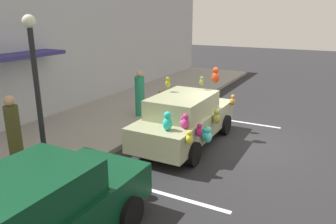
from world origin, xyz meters
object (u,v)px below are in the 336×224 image
plush_covered_car (185,119)px  teddy_bear_on_sidewalk (161,99)px  street_lamp_post (36,81)px  pedestrian_by_lamp (140,95)px  parked_sedan_behind (33,217)px  pedestrian_walking_past (15,137)px

plush_covered_car → teddy_bear_on_sidewalk: bearing=40.4°
street_lamp_post → pedestrian_by_lamp: street_lamp_post is taller
plush_covered_car → parked_sedan_behind: bearing=179.9°
pedestrian_by_lamp → teddy_bear_on_sidewalk: bearing=-7.0°
teddy_bear_on_sidewalk → pedestrian_walking_past: pedestrian_walking_past is taller
teddy_bear_on_sidewalk → plush_covered_car: bearing=-139.6°
parked_sedan_behind → pedestrian_walking_past: size_ratio=2.19×
plush_covered_car → parked_sedan_behind: 5.52m
teddy_bear_on_sidewalk → pedestrian_walking_past: (-6.58, 0.24, 0.57)m
parked_sedan_behind → teddy_bear_on_sidewalk: bearing=15.8°
teddy_bear_on_sidewalk → pedestrian_by_lamp: (-1.34, 0.16, 0.45)m
street_lamp_post → pedestrian_walking_past: street_lamp_post is taller
street_lamp_post → parked_sedan_behind: bearing=-135.2°
plush_covered_car → teddy_bear_on_sidewalk: (2.76, 2.35, -0.32)m
teddy_bear_on_sidewalk → pedestrian_walking_past: 6.61m
plush_covered_car → pedestrian_by_lamp: (1.42, 2.51, 0.13)m
plush_covered_car → pedestrian_by_lamp: size_ratio=2.49×
plush_covered_car → street_lamp_post: 4.36m
pedestrian_walking_past → pedestrian_by_lamp: bearing=-0.8°
teddy_bear_on_sidewalk → pedestrian_by_lamp: 1.42m
parked_sedan_behind → pedestrian_by_lamp: size_ratio=2.45×
parked_sedan_behind → plush_covered_car: bearing=-0.1°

